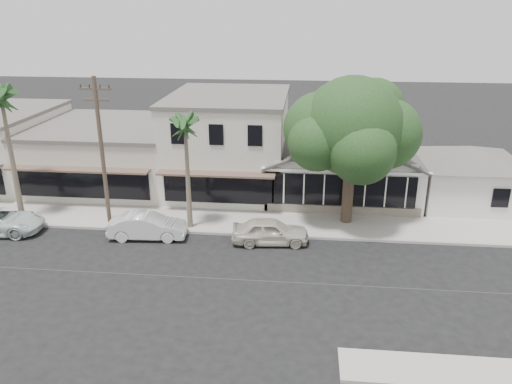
# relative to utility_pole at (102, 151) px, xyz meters

# --- Properties ---
(ground) EXTENTS (140.00, 140.00, 0.00)m
(ground) POSITION_rel_utility_pole_xyz_m (9.00, -5.20, -4.79)
(ground) COLOR black
(ground) RESTS_ON ground
(sidewalk_north) EXTENTS (90.00, 3.50, 0.15)m
(sidewalk_north) POSITION_rel_utility_pole_xyz_m (1.00, 1.55, -4.71)
(sidewalk_north) COLOR #9E9991
(sidewalk_north) RESTS_ON ground
(corner_shop) EXTENTS (10.40, 8.60, 5.10)m
(corner_shop) POSITION_rel_utility_pole_xyz_m (14.00, 7.27, -2.17)
(corner_shop) COLOR silver
(corner_shop) RESTS_ON ground
(side_cottage) EXTENTS (6.00, 6.00, 3.00)m
(side_cottage) POSITION_rel_utility_pole_xyz_m (22.20, 6.30, -3.29)
(side_cottage) COLOR silver
(side_cottage) RESTS_ON ground
(row_building_near) EXTENTS (8.00, 10.00, 6.50)m
(row_building_near) POSITION_rel_utility_pole_xyz_m (6.00, 8.30, -1.54)
(row_building_near) COLOR silver
(row_building_near) RESTS_ON ground
(row_building_midnear) EXTENTS (10.00, 10.00, 4.20)m
(row_building_midnear) POSITION_rel_utility_pole_xyz_m (-3.00, 8.30, -2.69)
(row_building_midnear) COLOR beige
(row_building_midnear) RESTS_ON ground
(utility_pole) EXTENTS (1.80, 0.24, 9.00)m
(utility_pole) POSITION_rel_utility_pole_xyz_m (0.00, 0.00, 0.00)
(utility_pole) COLOR brown
(utility_pole) RESTS_ON ground
(car_0) EXTENTS (4.41, 2.10, 1.46)m
(car_0) POSITION_rel_utility_pole_xyz_m (9.70, -1.01, -4.06)
(car_0) COLOR beige
(car_0) RESTS_ON ground
(car_1) EXTENTS (4.51, 1.86, 1.45)m
(car_1) POSITION_rel_utility_pole_xyz_m (2.66, -1.04, -4.06)
(car_1) COLOR silver
(car_1) RESTS_ON ground
(shade_tree) EXTENTS (8.07, 7.30, 8.96)m
(shade_tree) POSITION_rel_utility_pole_xyz_m (14.06, 2.42, 1.11)
(shade_tree) COLOR brown
(shade_tree) RESTS_ON ground
(palm_east) EXTENTS (2.42, 2.42, 7.31)m
(palm_east) POSITION_rel_utility_pole_xyz_m (4.80, 0.41, 1.48)
(palm_east) COLOR #726651
(palm_east) RESTS_ON ground
(palm_mid) EXTENTS (2.83, 2.83, 8.71)m
(palm_mid) POSITION_rel_utility_pole_xyz_m (-5.90, 0.63, 2.71)
(palm_mid) COLOR #726651
(palm_mid) RESTS_ON ground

